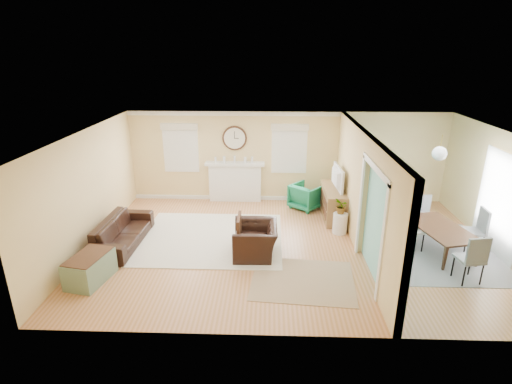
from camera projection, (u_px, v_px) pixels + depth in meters
floor at (291, 246)px, 9.07m from camera, size 9.00×9.00×0.00m
wall_back at (287, 157)px, 11.44m from camera, size 9.00×0.02×2.60m
wall_front at (303, 263)px, 5.81m from camera, size 9.00×0.02×2.60m
wall_left at (88, 190)px, 8.77m from camera, size 0.02×6.00×2.60m
wall_right at (504, 195)px, 8.48m from camera, size 0.02×6.00×2.60m
ceiling at (294, 133)px, 8.18m from camera, size 9.00×6.00×0.02m
partition at (360, 187)px, 8.82m from camera, size 0.17×6.00×2.60m
fireplace at (235, 181)px, 11.62m from camera, size 1.70×0.30×1.17m
wall_clock at (235, 138)px, 11.28m from camera, size 0.70×0.07×0.70m
window_left at (181, 144)px, 11.38m from camera, size 1.05×0.13×1.42m
window_right at (289, 145)px, 11.28m from camera, size 1.05×0.13×1.42m
french_doors at (500, 204)px, 8.55m from camera, size 0.06×1.70×2.20m
pendant at (439, 154)px, 8.22m from camera, size 0.30×0.30×0.55m
rug_cream at (211, 238)px, 9.46m from camera, size 3.32×2.88×0.02m
rug_jute at (303, 280)px, 7.74m from camera, size 2.09×1.77×0.01m
rug_grey at (438, 251)px, 8.86m from camera, size 2.32×2.90×0.01m
sofa at (122, 232)px, 9.08m from camera, size 0.88×2.12×0.61m
eames_chair at (255, 240)px, 8.61m from camera, size 0.95×1.08×0.69m
green_chair at (306, 196)px, 11.13m from camera, size 1.07×1.07×0.70m
trunk at (90, 268)px, 7.65m from camera, size 0.75×1.04×0.54m
credenza at (333, 203)px, 10.54m from camera, size 0.53×1.57×0.80m
tv at (334, 178)px, 10.30m from camera, size 0.19×1.04×0.60m
garden_stool at (340, 223)px, 9.65m from camera, size 0.35×0.35×0.51m
potted_plant at (341, 206)px, 9.50m from camera, size 0.31×0.35×0.38m
dining_table at (440, 239)px, 8.76m from camera, size 1.27×1.82×0.58m
dining_chair_n at (425, 211)px, 9.70m from camera, size 0.41×0.41×0.87m
dining_chair_s at (470, 254)px, 7.54m from camera, size 0.51×0.51×1.00m
dining_chair_w at (413, 225)px, 8.78m from camera, size 0.49×0.49×0.97m
dining_chair_e at (473, 227)px, 8.67m from camera, size 0.46×0.46×1.00m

